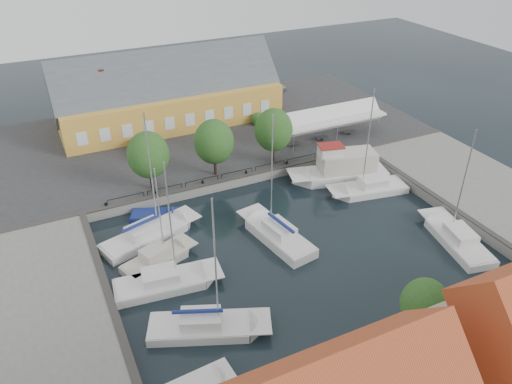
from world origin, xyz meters
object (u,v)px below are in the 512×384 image
Objects in this scene: east_boat_a at (369,190)px; west_boat_c at (166,284)px; tent_canopy at (330,118)px; car_red at (139,147)px; west_boat_a at (149,236)px; launch_nw at (156,216)px; warehouse at (164,97)px; center_sailboat at (277,236)px; trawler at (341,171)px; west_boat_b at (158,260)px; east_boat_c at (456,240)px; car_silver at (273,87)px; west_boat_d at (206,328)px.

east_boat_a is 1.02× the size of west_boat_c.
west_boat_c reaches higher than tent_canopy.
car_red is 0.35× the size of west_boat_c.
east_boat_a is at bearing -4.73° from west_boat_a.
east_boat_a is 22.30m from launch_nw.
west_boat_c is at bearing -85.53° from car_red.
tent_canopy is 30.78m from west_boat_c.
center_sailboat is (1.77, -28.49, -4.06)m from warehouse.
west_boat_c reaches higher than launch_nw.
trawler reaches higher than launch_nw.
west_boat_b is (-10.71, 1.38, -0.10)m from center_sailboat.
tent_canopy is at bearing 88.95° from east_boat_c.
tent_canopy is 1.24× the size of east_boat_c.
west_boat_a is (-3.22, -15.82, -1.41)m from car_red.
west_boat_a reaches higher than east_boat_a.
west_boat_a is at bearing 153.74° from center_sailboat.
launch_nw is at bearing 130.86° from car_silver.
west_boat_b is at bearing 96.18° from west_boat_d.
east_boat_a is 24.23m from west_boat_c.
car_red is at bearing 163.94° from tent_canopy.
tent_canopy is at bearing 27.43° from west_boat_b.
west_boat_d is at bearing -92.56° from launch_nw.
east_boat_c is 1.19× the size of west_boat_b.
east_boat_c is at bearing 0.52° from west_boat_d.
warehouse is 2.38× the size of east_boat_a.
tent_canopy reaches higher than car_red.
center_sailboat is (-16.26, -32.58, -1.37)m from car_silver.
center_sailboat is 1.11× the size of east_boat_c.
east_boat_c is at bearing -27.25° from center_sailboat.
east_boat_c is at bearing -78.94° from trawler.
car_silver is at bearing 51.57° from west_boat_c.
west_boat_d is 2.24× the size of launch_nw.
west_boat_a is at bearing 93.31° from west_boat_d.
east_boat_c is 24.16m from west_boat_d.
west_boat_a is 3.80m from west_boat_b.
west_boat_b is (-25.13, 8.81, 0.00)m from east_boat_c.
west_boat_c is at bearing -95.15° from west_boat_b.
east_boat_a is (-3.55, -29.33, -1.47)m from car_silver.
center_sailboat is at bearing -7.34° from west_boat_b.
tent_canopy is 2.64× the size of launch_nw.
trawler is 1.19× the size of west_boat_b.
warehouse is 3.00× the size of west_boat_b.
east_boat_c reaches higher than car_red.
warehouse is at bearing 140.14° from tent_canopy.
trawler reaches higher than tent_canopy.
launch_nw is (-21.73, 5.04, -0.17)m from east_boat_a.
warehouse reaches higher than car_silver.
east_boat_a is 1.26× the size of west_boat_b.
warehouse reaches higher than tent_canopy.
west_boat_c reaches higher than east_boat_c.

